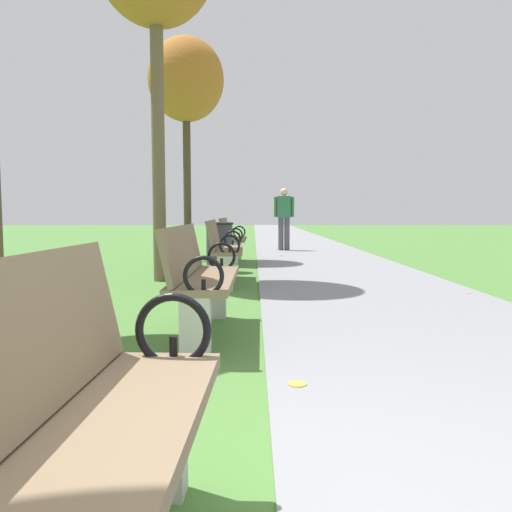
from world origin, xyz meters
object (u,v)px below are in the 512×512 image
object	(u,v)px
park_bench_2	(200,277)
pedestrian_walking	(284,215)
tree_4	(186,81)
park_bench_4	(232,239)
park_bench_1	(46,466)
trash_bin	(219,247)
park_bench_3	(223,249)

from	to	relation	value
park_bench_2	pedestrian_walking	world-z (taller)	pedestrian_walking
tree_4	pedestrian_walking	distance (m)	4.43
park_bench_4	pedestrian_walking	bearing A→B (deg)	69.40
park_bench_1	tree_4	world-z (taller)	tree_4
tree_4	trash_bin	bearing A→B (deg)	-68.69
pedestrian_walking	trash_bin	xyz separation A→B (m)	(-1.37, -4.77, -0.50)
tree_4	park_bench_3	bearing A→B (deg)	-74.62
pedestrian_walking	park_bench_3	bearing A→B (deg)	-101.26
park_bench_3	pedestrian_walking	bearing A→B (deg)	78.74
park_bench_2	tree_4	distance (m)	7.37
park_bench_1	trash_bin	world-z (taller)	park_bench_1
tree_4	park_bench_2	bearing A→B (deg)	-81.88
park_bench_2	trash_bin	size ratio (longest dim) A/B	1.91
tree_4	park_bench_4	bearing A→B (deg)	-29.03
pedestrian_walking	park_bench_1	bearing A→B (deg)	-95.65
park_bench_3	trash_bin	distance (m)	1.39
park_bench_1	trash_bin	xyz separation A→B (m)	(-0.15, 7.61, -0.06)
park_bench_1	park_bench_3	size ratio (longest dim) A/B	1.01
park_bench_3	tree_4	size ratio (longest dim) A/B	0.35
park_bench_3	pedestrian_walking	world-z (taller)	pedestrian_walking
park_bench_2	pedestrian_walking	distance (m)	9.41
park_bench_1	pedestrian_walking	distance (m)	12.45
park_bench_3	trash_bin	bearing A→B (deg)	96.07
park_bench_4	tree_4	bearing A→B (deg)	150.97
park_bench_2	tree_4	world-z (taller)	tree_4
park_bench_1	park_bench_2	bearing A→B (deg)	90.00
park_bench_3	trash_bin	size ratio (longest dim) A/B	1.91
tree_4	trash_bin	xyz separation A→B (m)	(0.79, -2.03, -3.23)
park_bench_2	park_bench_3	distance (m)	3.17
park_bench_1	trash_bin	size ratio (longest dim) A/B	1.93
park_bench_2	trash_bin	bearing A→B (deg)	91.85
trash_bin	park_bench_1	bearing A→B (deg)	-88.89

